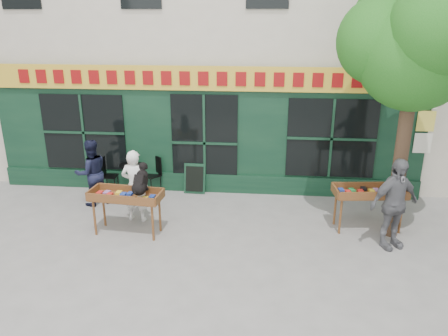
{
  "coord_description": "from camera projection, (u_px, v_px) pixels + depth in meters",
  "views": [
    {
      "loc": [
        1.55,
        -8.41,
        4.46
      ],
      "look_at": [
        0.68,
        0.5,
        1.32
      ],
      "focal_mm": 35.0,
      "sensor_mm": 36.0,
      "label": 1
    }
  ],
  "objects": [
    {
      "name": "ground",
      "position": [
        191.0,
        232.0,
        9.51
      ],
      "size": [
        80.0,
        80.0,
        0.0
      ],
      "primitive_type": "plane",
      "color": "slate",
      "rests_on": "ground"
    },
    {
      "name": "street_tree",
      "position": [
        419.0,
        35.0,
        8.09
      ],
      "size": [
        3.05,
        2.9,
        5.6
      ],
      "color": "#382619",
      "rests_on": "ground"
    },
    {
      "name": "book_cart_center",
      "position": [
        126.0,
        198.0,
        9.2
      ],
      "size": [
        1.56,
        0.77,
        0.99
      ],
      "rotation": [
        0.0,
        0.0,
        -0.1
      ],
      "color": "brown",
      "rests_on": "ground"
    },
    {
      "name": "dog",
      "position": [
        140.0,
        178.0,
        8.96
      ],
      "size": [
        0.4,
        0.63,
        0.6
      ],
      "primitive_type": null,
      "rotation": [
        0.0,
        0.0,
        -0.1
      ],
      "color": "black",
      "rests_on": "book_cart_center"
    },
    {
      "name": "woman",
      "position": [
        135.0,
        186.0,
        9.8
      ],
      "size": [
        0.65,
        0.46,
        1.67
      ],
      "primitive_type": "imported",
      "rotation": [
        0.0,
        0.0,
        3.04
      ],
      "color": "white",
      "rests_on": "ground"
    },
    {
      "name": "book_cart_right",
      "position": [
        369.0,
        194.0,
        9.38
      ],
      "size": [
        1.56,
        0.78,
        0.99
      ],
      "rotation": [
        0.0,
        0.0,
        0.11
      ],
      "color": "brown",
      "rests_on": "ground"
    },
    {
      "name": "man_right",
      "position": [
        394.0,
        204.0,
        8.61
      ],
      "size": [
        1.19,
        0.9,
        1.88
      ],
      "primitive_type": "imported",
      "rotation": [
        0.0,
        0.0,
        0.46
      ],
      "color": "#5A5B5F",
      "rests_on": "ground"
    },
    {
      "name": "bistro_table",
      "position": [
        131.0,
        172.0,
        11.52
      ],
      "size": [
        0.6,
        0.6,
        0.76
      ],
      "color": "black",
      "rests_on": "ground"
    },
    {
      "name": "bistro_chair_left",
      "position": [
        106.0,
        172.0,
        11.47
      ],
      "size": [
        0.38,
        0.38,
        0.95
      ],
      "rotation": [
        0.0,
        0.0,
        1.62
      ],
      "color": "black",
      "rests_on": "ground"
    },
    {
      "name": "bistro_chair_right",
      "position": [
        155.0,
        171.0,
        11.57
      ],
      "size": [
        0.51,
        0.51,
        0.95
      ],
      "rotation": [
        0.0,
        0.0,
        -0.74
      ],
      "color": "black",
      "rests_on": "ground"
    },
    {
      "name": "potted_plant",
      "position": [
        130.0,
        159.0,
        11.4
      ],
      "size": [
        0.17,
        0.14,
        0.27
      ],
      "primitive_type": "imported",
      "rotation": [
        0.0,
        0.0,
        0.31
      ],
      "color": "gray",
      "rests_on": "bistro_table"
    },
    {
      "name": "man_left",
      "position": [
        92.0,
        173.0,
        10.64
      ],
      "size": [
        1.02,
        0.99,
        1.66
      ],
      "primitive_type": "imported",
      "rotation": [
        0.0,
        0.0,
        3.8
      ],
      "color": "black",
      "rests_on": "ground"
    },
    {
      "name": "chalkboard",
      "position": [
        195.0,
        179.0,
        11.46
      ],
      "size": [
        0.57,
        0.22,
        0.79
      ],
      "rotation": [
        0.0,
        0.0,
        -0.04
      ],
      "color": "black",
      "rests_on": "ground"
    }
  ]
}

